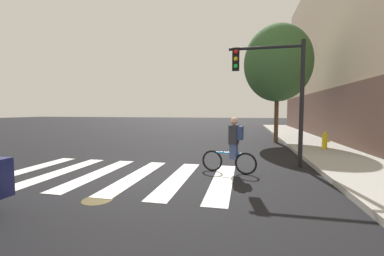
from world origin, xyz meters
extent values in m
plane|color=black|center=(0.00, 0.00, 0.00)|extent=(120.00, 120.00, 0.00)
cube|color=silver|center=(-3.47, 0.00, 0.01)|extent=(0.55, 3.72, 0.01)
cube|color=silver|center=(-2.24, 0.00, 0.01)|extent=(0.55, 3.72, 0.01)
cube|color=silver|center=(-1.00, 0.00, 0.01)|extent=(0.55, 3.72, 0.01)
cube|color=silver|center=(0.24, 0.00, 0.01)|extent=(0.55, 3.72, 0.01)
cube|color=silver|center=(1.48, 0.00, 0.01)|extent=(0.55, 3.72, 0.01)
cube|color=silver|center=(2.72, 0.00, 0.01)|extent=(0.55, 3.72, 0.01)
cylinder|color=#473D1E|center=(0.25, -1.94, 0.00)|extent=(0.64, 0.64, 0.01)
torus|color=black|center=(3.33, 0.85, 0.33)|extent=(0.66, 0.19, 0.66)
torus|color=black|center=(2.30, 1.06, 0.33)|extent=(0.66, 0.19, 0.66)
cylinder|color=#1972BF|center=(2.82, 0.95, 0.61)|extent=(0.88, 0.23, 0.05)
cylinder|color=#1972BF|center=(2.97, 0.92, 0.68)|extent=(0.04, 0.04, 0.45)
cube|color=#384772|center=(2.97, 0.92, 0.73)|extent=(0.25, 0.32, 0.56)
cube|color=#26262D|center=(2.97, 0.92, 1.18)|extent=(0.31, 0.40, 0.56)
sphere|color=tan|center=(2.97, 0.92, 1.58)|extent=(0.22, 0.22, 0.22)
cube|color=navy|center=(3.15, 0.88, 1.23)|extent=(0.21, 0.31, 0.40)
cylinder|color=black|center=(5.11, 2.22, 2.10)|extent=(0.14, 0.14, 4.20)
cylinder|color=black|center=(3.91, 2.22, 4.00)|extent=(2.40, 0.10, 0.10)
cube|color=black|center=(2.95, 2.22, 3.65)|extent=(0.24, 0.20, 0.76)
sphere|color=red|center=(2.95, 2.11, 3.89)|extent=(0.14, 0.14, 0.14)
sphere|color=gold|center=(2.95, 2.11, 3.65)|extent=(0.14, 0.14, 0.14)
sphere|color=green|center=(2.95, 2.11, 3.41)|extent=(0.14, 0.14, 0.14)
cylinder|color=gold|center=(6.86, 5.65, 0.47)|extent=(0.22, 0.22, 0.65)
sphere|color=gold|center=(6.86, 5.65, 0.84)|extent=(0.18, 0.18, 0.18)
cylinder|color=gold|center=(7.02, 5.65, 0.51)|extent=(0.12, 0.09, 0.09)
cylinder|color=#4C3823|center=(5.11, 8.77, 1.55)|extent=(0.24, 0.24, 3.11)
ellipsoid|color=#386033|center=(5.11, 8.77, 4.65)|extent=(3.87, 3.87, 4.45)
camera|label=1|loc=(3.27, -6.50, 1.89)|focal=23.02mm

